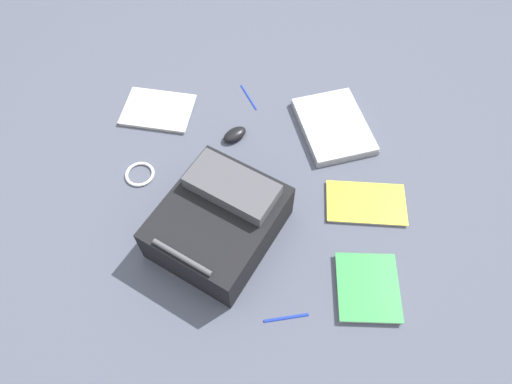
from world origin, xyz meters
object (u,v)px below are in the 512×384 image
at_px(laptop, 334,126).
at_px(pen_black, 248,97).
at_px(computer_mouse, 235,134).
at_px(pen_blue, 286,318).
at_px(cable_coil, 140,174).
at_px(book_red, 368,288).
at_px(backpack, 220,220).
at_px(book_blue, 366,203).
at_px(book_manual, 158,110).

relative_size(laptop, pen_black, 2.54).
bearing_deg(computer_mouse, pen_blue, 155.27).
distance_m(computer_mouse, pen_black, 0.21).
bearing_deg(cable_coil, book_red, -121.83).
height_order(backpack, pen_black, backpack).
height_order(laptop, book_blue, laptop).
distance_m(laptop, computer_mouse, 0.38).
distance_m(cable_coil, pen_blue, 0.73).
relative_size(cable_coil, pen_blue, 0.78).
relative_size(book_blue, book_manual, 0.96).
bearing_deg(backpack, cable_coil, 50.17).
distance_m(book_manual, pen_black, 0.37).
xyz_separation_m(backpack, pen_black, (0.61, -0.11, -0.08)).
distance_m(computer_mouse, cable_coil, 0.38).
height_order(backpack, book_blue, backpack).
distance_m(book_red, computer_mouse, 0.74).
height_order(computer_mouse, pen_blue, computer_mouse).
distance_m(book_red, book_manual, 1.04).
relative_size(book_red, book_manual, 0.78).
xyz_separation_m(book_blue, computer_mouse, (0.32, 0.45, 0.01)).
bearing_deg(pen_blue, cable_coil, 41.87).
height_order(backpack, pen_blue, backpack).
distance_m(backpack, cable_coil, 0.39).
xyz_separation_m(laptop, book_blue, (-0.34, -0.07, -0.01)).
bearing_deg(pen_black, book_red, -157.60).
height_order(book_blue, pen_blue, book_blue).
relative_size(book_blue, pen_blue, 2.13).
bearing_deg(book_red, pen_blue, 107.13).
relative_size(backpack, cable_coil, 4.83).
relative_size(book_red, computer_mouse, 2.45).
bearing_deg(book_red, pen_black, 22.40).
xyz_separation_m(laptop, computer_mouse, (-0.03, 0.38, 0.00)).
bearing_deg(pen_blue, pen_black, 5.08).
xyz_separation_m(book_manual, cable_coil, (-0.30, 0.05, -0.00)).
relative_size(backpack, book_manual, 1.69).
bearing_deg(cable_coil, backpack, -129.83).
bearing_deg(book_red, book_blue, -9.09).
xyz_separation_m(backpack, pen_blue, (-0.30, -0.20, -0.08)).
height_order(book_red, computer_mouse, computer_mouse).
height_order(computer_mouse, pen_black, computer_mouse).
relative_size(laptop, cable_coil, 3.48).
xyz_separation_m(computer_mouse, cable_coil, (-0.16, 0.35, -0.01)).
bearing_deg(laptop, cable_coil, 104.16).
distance_m(laptop, book_manual, 0.70).
height_order(book_red, cable_coil, book_red).
relative_size(backpack, pen_black, 3.53).
bearing_deg(computer_mouse, book_blue, -161.25).
bearing_deg(book_red, book_manual, 42.41).
bearing_deg(pen_black, computer_mouse, 163.63).
height_order(pen_black, pen_blue, pen_blue).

